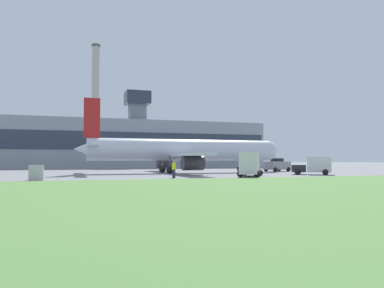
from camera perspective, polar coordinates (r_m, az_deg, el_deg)
name	(u,v)px	position (r m, az deg, el deg)	size (l,w,h in m)	color
ground_plane	(165,173)	(52.63, -4.17, -4.38)	(400.00, 400.00, 0.00)	gray
grass_strip	(351,197)	(19.39, 23.10, -7.43)	(240.00, 37.00, 0.06)	#5B8942
terminal_building	(129,144)	(86.44, -9.62, 0.01)	(62.53, 12.28, 17.47)	#8C939E
smokestack_left	(95,104)	(119.38, -14.51, 5.87)	(2.64, 2.64, 37.54)	#B2A899
airplane	(181,151)	(51.22, -1.72, -1.04)	(28.86, 24.69, 9.70)	silver
pushback_tug	(277,165)	(59.09, 12.83, -3.20)	(4.45, 3.32, 2.05)	gray
baggage_truck	(315,166)	(47.72, 18.18, -3.19)	(4.89, 4.50, 2.15)	#232328
fuel_truck	(250,165)	(40.36, 8.84, -3.17)	(4.74, 6.06, 2.57)	gray
ground_crew_person	(174,169)	(36.91, -2.78, -3.83)	(0.54, 0.54, 1.73)	#23283D
utility_cabinet	(36,173)	(35.25, -22.65, -4.07)	(1.19, 0.66, 1.32)	#B2B7B2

